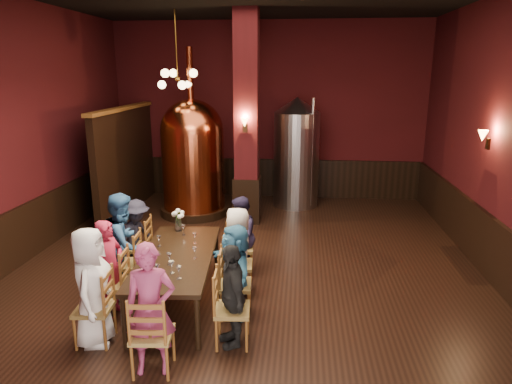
# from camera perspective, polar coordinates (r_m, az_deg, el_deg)

# --- Properties ---
(room) EXTENTS (10.00, 10.02, 4.50)m
(room) POSITION_cam_1_polar(r_m,az_deg,el_deg) (7.04, -1.45, 6.58)
(room) COLOR black
(room) RESTS_ON ground
(wainscot_right) EXTENTS (0.08, 9.90, 1.00)m
(wainscot_right) POSITION_cam_1_polar(r_m,az_deg,el_deg) (8.07, 28.04, -7.02)
(wainscot_right) COLOR black
(wainscot_right) RESTS_ON ground
(wainscot_back) EXTENTS (7.90, 0.08, 1.00)m
(wainscot_back) POSITION_cam_1_polar(r_m,az_deg,el_deg) (12.22, 1.49, 1.83)
(wainscot_back) COLOR black
(wainscot_back) RESTS_ON ground
(wainscot_left) EXTENTS (0.08, 9.90, 1.00)m
(wainscot_left) POSITION_cam_1_polar(r_m,az_deg,el_deg) (8.88, -27.74, -5.05)
(wainscot_left) COLOR black
(wainscot_left) RESTS_ON ground
(column) EXTENTS (0.58, 0.58, 4.50)m
(column) POSITION_cam_1_polar(r_m,az_deg,el_deg) (9.84, -1.16, 8.97)
(column) COLOR #410E11
(column) RESTS_ON ground
(partition) EXTENTS (0.22, 3.50, 2.40)m
(partition) POSITION_cam_1_polar(r_m,az_deg,el_deg) (11.10, -15.94, 3.60)
(partition) COLOR black
(partition) RESTS_ON ground
(pendant_cluster) EXTENTS (0.90, 0.90, 1.70)m
(pendant_cluster) POSITION_cam_1_polar(r_m,az_deg,el_deg) (10.17, -9.78, 13.76)
(pendant_cluster) COLOR #A57226
(pendant_cluster) RESTS_ON room
(sconce_wall) EXTENTS (0.20, 0.20, 0.36)m
(sconce_wall) POSITION_cam_1_polar(r_m,az_deg,el_deg) (8.36, 27.08, 5.93)
(sconce_wall) COLOR black
(sconce_wall) RESTS_ON room
(sconce_column) EXTENTS (0.20, 0.20, 0.36)m
(sconce_column) POSITION_cam_1_polar(r_m,az_deg,el_deg) (9.55, -1.37, 8.48)
(sconce_column) COLOR black
(sconce_column) RESTS_ON column
(dining_table) EXTENTS (1.20, 2.48, 0.75)m
(dining_table) POSITION_cam_1_polar(r_m,az_deg,el_deg) (6.64, -9.85, -8.22)
(dining_table) COLOR black
(dining_table) RESTS_ON ground
(chair_0) EXTENTS (0.50, 0.50, 0.92)m
(chair_0) POSITION_cam_1_polar(r_m,az_deg,el_deg) (6.09, -19.62, -13.52)
(chair_0) COLOR brown
(chair_0) RESTS_ON ground
(person_0) EXTENTS (0.58, 0.79, 1.50)m
(person_0) POSITION_cam_1_polar(r_m,az_deg,el_deg) (5.96, -19.87, -11.07)
(person_0) COLOR white
(person_0) RESTS_ON ground
(chair_1) EXTENTS (0.50, 0.50, 0.92)m
(chair_1) POSITION_cam_1_polar(r_m,az_deg,el_deg) (6.65, -17.63, -10.84)
(chair_1) COLOR brown
(chair_1) RESTS_ON ground
(person_1) EXTENTS (0.45, 0.57, 1.36)m
(person_1) POSITION_cam_1_polar(r_m,az_deg,el_deg) (6.56, -17.78, -9.09)
(person_1) COLOR maroon
(person_1) RESTS_ON ground
(chair_2) EXTENTS (0.50, 0.50, 0.92)m
(chair_2) POSITION_cam_1_polar(r_m,az_deg,el_deg) (7.22, -16.00, -8.61)
(chair_2) COLOR brown
(chair_2) RESTS_ON ground
(person_2) EXTENTS (0.43, 0.78, 1.56)m
(person_2) POSITION_cam_1_polar(r_m,az_deg,el_deg) (7.10, -16.19, -6.25)
(person_2) COLOR #285385
(person_2) RESTS_ON ground
(chair_3) EXTENTS (0.50, 0.50, 0.92)m
(chair_3) POSITION_cam_1_polar(r_m,az_deg,el_deg) (7.81, -14.61, -6.67)
(chair_3) COLOR brown
(chair_3) RESTS_ON ground
(person_3) EXTENTS (0.68, 0.92, 1.27)m
(person_3) POSITION_cam_1_polar(r_m,az_deg,el_deg) (7.75, -14.70, -5.48)
(person_3) COLOR black
(person_3) RESTS_ON ground
(chair_4) EXTENTS (0.50, 0.50, 0.92)m
(chair_4) POSITION_cam_1_polar(r_m,az_deg,el_deg) (5.74, -2.98, -14.43)
(chair_4) COLOR brown
(chair_4) RESTS_ON ground
(person_4) EXTENTS (0.58, 0.83, 1.30)m
(person_4) POSITION_cam_1_polar(r_m,az_deg,el_deg) (5.65, -3.00, -12.73)
(person_4) COLOR black
(person_4) RESTS_ON ground
(chair_5) EXTENTS (0.50, 0.50, 0.92)m
(chair_5) POSITION_cam_1_polar(r_m,az_deg,el_deg) (6.33, -2.57, -11.46)
(chair_5) COLOR brown
(chair_5) RESTS_ON ground
(person_5) EXTENTS (0.85, 1.28, 1.32)m
(person_5) POSITION_cam_1_polar(r_m,az_deg,el_deg) (6.25, -2.59, -9.82)
(person_5) COLOR teal
(person_5) RESTS_ON ground
(chair_6) EXTENTS (0.50, 0.50, 0.92)m
(chair_6) POSITION_cam_1_polar(r_m,az_deg,el_deg) (6.93, -2.25, -9.03)
(chair_6) COLOR brown
(chair_6) RESTS_ON ground
(person_6) EXTENTS (0.50, 0.70, 1.35)m
(person_6) POSITION_cam_1_polar(r_m,az_deg,el_deg) (6.85, -2.27, -7.40)
(person_6) COLOR beige
(person_6) RESTS_ON ground
(chair_7) EXTENTS (0.50, 0.50, 0.92)m
(chair_7) POSITION_cam_1_polar(r_m,az_deg,el_deg) (7.54, -1.98, -6.97)
(chair_7) COLOR brown
(chair_7) RESTS_ON ground
(person_7) EXTENTS (0.35, 0.66, 1.32)m
(person_7) POSITION_cam_1_polar(r_m,az_deg,el_deg) (7.47, -1.99, -5.55)
(person_7) COLOR #221C39
(person_7) RESTS_ON ground
(chair_8) EXTENTS (0.50, 0.50, 0.92)m
(chair_8) POSITION_cam_1_polar(r_m,az_deg,el_deg) (5.40, -12.84, -16.91)
(chair_8) COLOR brown
(chair_8) RESTS_ON ground
(person_8) EXTENTS (0.61, 0.47, 1.51)m
(person_8) POSITION_cam_1_polar(r_m,az_deg,el_deg) (5.25, -13.03, -14.15)
(person_8) COLOR #99335E
(person_8) RESTS_ON ground
(copper_kettle) EXTENTS (1.72, 1.72, 3.77)m
(copper_kettle) POSITION_cam_1_polar(r_m,az_deg,el_deg) (10.59, -7.88, 4.48)
(copper_kettle) COLOR black
(copper_kettle) RESTS_ON ground
(steel_vessel) EXTENTS (1.46, 1.46, 2.67)m
(steel_vessel) POSITION_cam_1_polar(r_m,az_deg,el_deg) (11.23, 5.07, 4.94)
(steel_vessel) COLOR #B2B2B7
(steel_vessel) RESTS_ON ground
(rose_vase) EXTENTS (0.21, 0.21, 0.37)m
(rose_vase) POSITION_cam_1_polar(r_m,az_deg,el_deg) (7.48, -9.73, -3.06)
(rose_vase) COLOR white
(rose_vase) RESTS_ON dining_table
(wine_glass_0) EXTENTS (0.07, 0.07, 0.17)m
(wine_glass_0) POSITION_cam_1_polar(r_m,az_deg,el_deg) (6.92, -12.02, -6.03)
(wine_glass_0) COLOR white
(wine_glass_0) RESTS_ON dining_table
(wine_glass_1) EXTENTS (0.07, 0.07, 0.17)m
(wine_glass_1) POSITION_cam_1_polar(r_m,az_deg,el_deg) (5.91, -13.85, -9.90)
(wine_glass_1) COLOR white
(wine_glass_1) RESTS_ON dining_table
(wine_glass_2) EXTENTS (0.07, 0.07, 0.17)m
(wine_glass_2) POSITION_cam_1_polar(r_m,az_deg,el_deg) (6.94, -7.68, -5.77)
(wine_glass_2) COLOR white
(wine_glass_2) RESTS_ON dining_table
(wine_glass_3) EXTENTS (0.07, 0.07, 0.17)m
(wine_glass_3) POSITION_cam_1_polar(r_m,az_deg,el_deg) (6.42, -7.67, -7.54)
(wine_glass_3) COLOR white
(wine_glass_3) RESTS_ON dining_table
(wine_glass_4) EXTENTS (0.07, 0.07, 0.17)m
(wine_glass_4) POSITION_cam_1_polar(r_m,az_deg,el_deg) (5.95, -12.30, -9.62)
(wine_glass_4) COLOR white
(wine_glass_4) RESTS_ON dining_table
(wine_glass_5) EXTENTS (0.07, 0.07, 0.17)m
(wine_glass_5) POSITION_cam_1_polar(r_m,az_deg,el_deg) (6.02, -10.52, -9.23)
(wine_glass_5) COLOR white
(wine_glass_5) RESTS_ON dining_table
(wine_glass_6) EXTENTS (0.07, 0.07, 0.17)m
(wine_glass_6) POSITION_cam_1_polar(r_m,az_deg,el_deg) (7.32, -9.05, -4.71)
(wine_glass_6) COLOR white
(wine_glass_6) RESTS_ON dining_table
(wine_glass_7) EXTENTS (0.07, 0.07, 0.17)m
(wine_glass_7) POSITION_cam_1_polar(r_m,az_deg,el_deg) (5.86, -9.63, -9.90)
(wine_glass_7) COLOR white
(wine_glass_7) RESTS_ON dining_table
(wine_glass_8) EXTENTS (0.07, 0.07, 0.17)m
(wine_glass_8) POSITION_cam_1_polar(r_m,az_deg,el_deg) (6.27, -10.80, -8.22)
(wine_glass_8) COLOR white
(wine_glass_8) RESTS_ON dining_table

